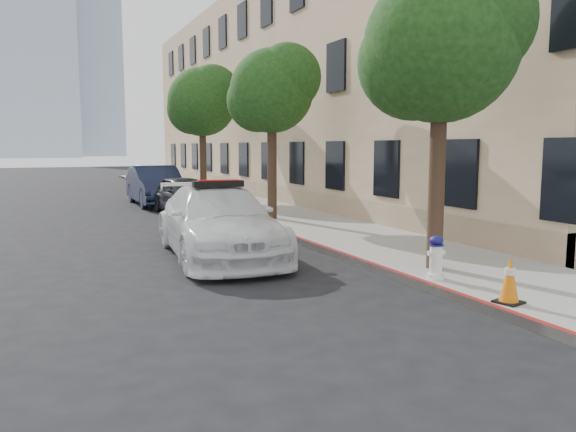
% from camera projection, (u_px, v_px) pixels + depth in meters
% --- Properties ---
extents(ground, '(120.00, 120.00, 0.00)m').
position_uv_depth(ground, '(253.00, 268.00, 11.28)').
color(ground, black).
rests_on(ground, ground).
extents(sidewalk, '(3.20, 50.00, 0.15)m').
position_uv_depth(sidewalk, '(249.00, 207.00, 21.78)').
color(sidewalk, gray).
rests_on(sidewalk, ground).
extents(curb_strip, '(0.12, 50.00, 0.15)m').
position_uv_depth(curb_strip, '(211.00, 209.00, 21.16)').
color(curb_strip, maroon).
rests_on(curb_strip, ground).
extents(building, '(8.00, 36.00, 10.00)m').
position_uv_depth(building, '(319.00, 94.00, 27.97)').
color(building, tan).
rests_on(building, ground).
extents(tower_left, '(18.00, 14.00, 60.00)m').
position_uv_depth(tower_left, '(27.00, 10.00, 114.58)').
color(tower_left, '#9EA8B7').
rests_on(tower_left, ground).
extents(tower_right, '(14.00, 14.00, 44.00)m').
position_uv_depth(tower_right, '(89.00, 64.00, 134.43)').
color(tower_right, '#9EA8B7').
rests_on(tower_right, ground).
extents(tree_near, '(2.92, 2.82, 5.62)m').
position_uv_depth(tree_near, '(443.00, 44.00, 10.11)').
color(tree_near, black).
rests_on(tree_near, sidewalk).
extents(tree_mid, '(2.77, 2.64, 5.43)m').
position_uv_depth(tree_mid, '(273.00, 90.00, 17.37)').
color(tree_mid, black).
rests_on(tree_mid, sidewalk).
extents(tree_far, '(3.10, 3.00, 5.81)m').
position_uv_depth(tree_far, '(203.00, 101.00, 24.59)').
color(tree_far, black).
rests_on(tree_far, sidewalk).
extents(police_car, '(2.61, 5.53, 1.71)m').
position_uv_depth(police_car, '(219.00, 222.00, 12.34)').
color(police_car, white).
rests_on(police_car, ground).
extents(parked_car_mid, '(2.04, 4.21, 1.38)m').
position_uv_depth(parked_car_mid, '(185.00, 195.00, 20.18)').
color(parked_car_mid, black).
rests_on(parked_car_mid, ground).
extents(parked_car_far, '(1.75, 4.94, 1.63)m').
position_uv_depth(parked_car_far, '(156.00, 185.00, 23.22)').
color(parked_car_far, black).
rests_on(parked_car_far, ground).
extents(fire_hydrant, '(0.32, 0.29, 0.76)m').
position_uv_depth(fire_hydrant, '(436.00, 258.00, 9.70)').
color(fire_hydrant, white).
rests_on(fire_hydrant, sidewalk).
extents(traffic_cone, '(0.44, 0.44, 0.69)m').
position_uv_depth(traffic_cone, '(510.00, 280.00, 8.20)').
color(traffic_cone, black).
rests_on(traffic_cone, sidewalk).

